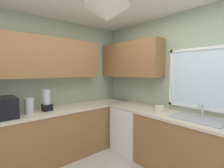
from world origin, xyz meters
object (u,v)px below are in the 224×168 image
object	(u,v)px
bowl	(160,109)
microwave	(2,108)
sink_assembly	(198,119)
blender_appliance	(47,101)
kettle	(29,106)
dishwasher	(131,129)

from	to	relation	value
bowl	microwave	bearing A→B (deg)	-121.63
microwave	bowl	xyz separation A→B (m)	(1.26, 2.05, -0.10)
microwave	sink_assembly	bearing A→B (deg)	47.79
microwave	blender_appliance	bearing A→B (deg)	90.00
kettle	bowl	distance (m)	2.10
dishwasher	bowl	distance (m)	0.79
microwave	blender_appliance	distance (m)	0.63
blender_appliance	sink_assembly	bearing A→B (deg)	37.39
dishwasher	sink_assembly	xyz separation A→B (m)	(1.20, 0.04, 0.48)
dishwasher	blender_appliance	bearing A→B (deg)	-115.43
kettle	sink_assembly	size ratio (longest dim) A/B	0.38
kettle	bowl	world-z (taller)	kettle
microwave	sink_assembly	xyz separation A→B (m)	(1.86, 2.05, -0.13)
microwave	bowl	world-z (taller)	microwave
kettle	sink_assembly	bearing A→B (deg)	42.74
microwave	kettle	world-z (taller)	microwave
microwave	sink_assembly	world-z (taller)	microwave
sink_assembly	blender_appliance	xyz separation A→B (m)	(-1.86, -1.42, 0.15)
sink_assembly	blender_appliance	world-z (taller)	blender_appliance
microwave	kettle	xyz separation A→B (m)	(0.02, 0.35, -0.02)
sink_assembly	bowl	size ratio (longest dim) A/B	3.92
kettle	blender_appliance	xyz separation A→B (m)	(-0.02, 0.28, 0.04)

